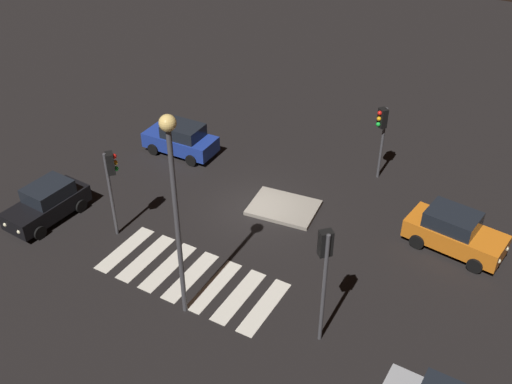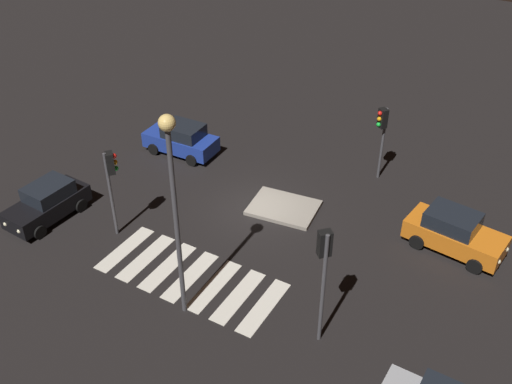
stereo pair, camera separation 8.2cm
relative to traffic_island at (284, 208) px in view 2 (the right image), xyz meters
The scene contains 10 objects.
ground_plane 1.31m from the traffic_island, 149.35° to the right, with size 80.00×80.00×0.00m, color black.
traffic_island is the anchor object (origin of this frame).
car_black 10.88m from the traffic_island, 146.64° to the right, with size 2.04×4.01×1.71m.
car_blue 7.49m from the traffic_island, 165.58° to the left, with size 4.05×1.99×1.74m.
car_orange 7.73m from the traffic_island, ahead, with size 4.32×2.38×1.81m.
traffic_light_south 8.18m from the traffic_island, 136.47° to the right, with size 0.54×0.54×4.14m.
traffic_light_north 6.22m from the traffic_island, 59.69° to the left, with size 0.54×0.53×3.90m.
traffic_light_east 8.62m from the traffic_island, 53.13° to the right, with size 0.54×0.54×4.80m.
street_lamp 9.44m from the traffic_island, 91.76° to the right, with size 0.56×0.56×8.32m.
crosswalk_near 6.13m from the traffic_island, 100.55° to the right, with size 7.60×3.20×0.02m.
Camera 2 is at (11.33, -19.58, 16.57)m, focal length 41.61 mm.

